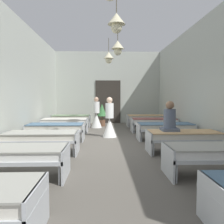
{
  "coord_description": "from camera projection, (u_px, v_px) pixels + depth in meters",
  "views": [
    {
      "loc": [
        -0.25,
        -6.92,
        1.49
      ],
      "look_at": [
        0.0,
        -0.08,
        1.03
      ],
      "focal_mm": 37.07,
      "sensor_mm": 36.0,
      "label": 1
    }
  ],
  "objects": [
    {
      "name": "ground_plane",
      "position": [
        112.0,
        147.0,
        7.01
      ],
      "size": [
        6.44,
        12.91,
        0.1
      ],
      "primitive_type": "cube",
      "color": "#59544C"
    },
    {
      "name": "room_shell",
      "position": [
        111.0,
        82.0,
        8.16
      ],
      "size": [
        6.24,
        12.51,
        4.01
      ],
      "color": "#B2B7AD",
      "rests_on": "ground"
    },
    {
      "name": "bed_left_row_1",
      "position": [
        14.0,
        155.0,
        4.19
      ],
      "size": [
        1.9,
        0.84,
        0.57
      ],
      "color": "#B7BCC1",
      "rests_on": "ground"
    },
    {
      "name": "bed_right_row_1",
      "position": [
        217.0,
        153.0,
        4.33
      ],
      "size": [
        1.9,
        0.84,
        0.57
      ],
      "color": "#B7BCC1",
      "rests_on": "ground"
    },
    {
      "name": "bed_left_row_2",
      "position": [
        41.0,
        137.0,
        6.0
      ],
      "size": [
        1.9,
        0.84,
        0.57
      ],
      "color": "#B7BCC1",
      "rests_on": "ground"
    },
    {
      "name": "bed_right_row_2",
      "position": [
        183.0,
        136.0,
        6.14
      ],
      "size": [
        1.9,
        0.84,
        0.57
      ],
      "color": "#B7BCC1",
      "rests_on": "ground"
    },
    {
      "name": "bed_left_row_3",
      "position": [
        56.0,
        128.0,
        7.82
      ],
      "size": [
        1.9,
        0.84,
        0.57
      ],
      "color": "#B7BCC1",
      "rests_on": "ground"
    },
    {
      "name": "bed_right_row_3",
      "position": [
        165.0,
        127.0,
        7.95
      ],
      "size": [
        1.9,
        0.84,
        0.57
      ],
      "color": "#B7BCC1",
      "rests_on": "ground"
    },
    {
      "name": "bed_left_row_4",
      "position": [
        65.0,
        122.0,
        9.63
      ],
      "size": [
        1.9,
        0.84,
        0.57
      ],
      "color": "#B7BCC1",
      "rests_on": "ground"
    },
    {
      "name": "bed_right_row_4",
      "position": [
        154.0,
        122.0,
        9.77
      ],
      "size": [
        1.9,
        0.84,
        0.57
      ],
      "color": "#B7BCC1",
      "rests_on": "ground"
    },
    {
      "name": "bed_left_row_5",
      "position": [
        71.0,
        118.0,
        11.44
      ],
      "size": [
        1.9,
        0.84,
        0.57
      ],
      "color": "#B7BCC1",
      "rests_on": "ground"
    },
    {
      "name": "bed_right_row_5",
      "position": [
        146.0,
        118.0,
        11.58
      ],
      "size": [
        1.9,
        0.84,
        0.57
      ],
      "color": "#B7BCC1",
      "rests_on": "ground"
    },
    {
      "name": "nurse_near_aisle",
      "position": [
        96.0,
        117.0,
        11.11
      ],
      "size": [
        0.52,
        0.52,
        1.49
      ],
      "rotation": [
        0.0,
        0.0,
        5.73
      ],
      "color": "white",
      "rests_on": "ground"
    },
    {
      "name": "nurse_mid_aisle",
      "position": [
        110.0,
        123.0,
        8.52
      ],
      "size": [
        0.52,
        0.52,
        1.49
      ],
      "rotation": [
        0.0,
        0.0,
        0.77
      ],
      "color": "white",
      "rests_on": "ground"
    },
    {
      "name": "patient_seated_primary",
      "position": [
        170.0,
        120.0,
        6.18
      ],
      "size": [
        0.44,
        0.44,
        0.8
      ],
      "color": "#515B70",
      "rests_on": "bed_right_row_2"
    },
    {
      "name": "potted_plant",
      "position": [
        102.0,
        112.0,
        11.65
      ],
      "size": [
        0.48,
        0.48,
        1.13
      ],
      "color": "brown",
      "rests_on": "ground"
    }
  ]
}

